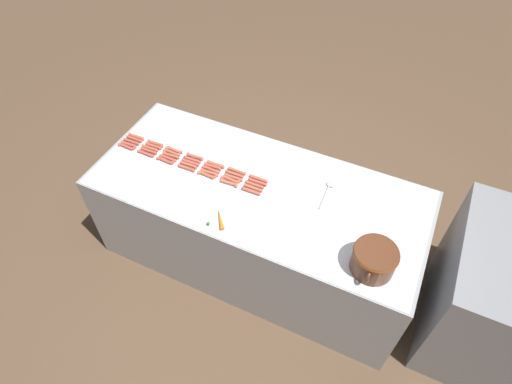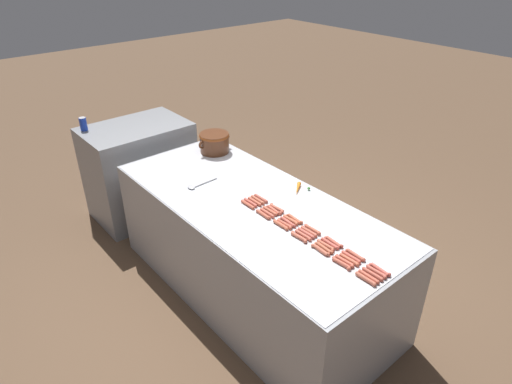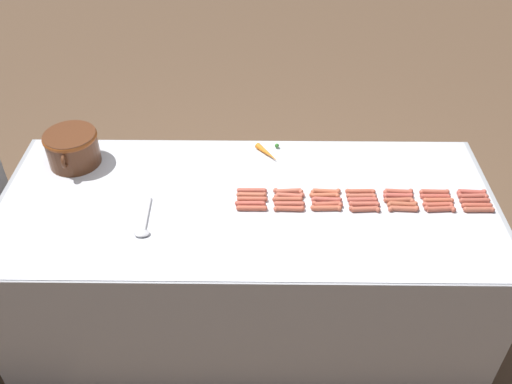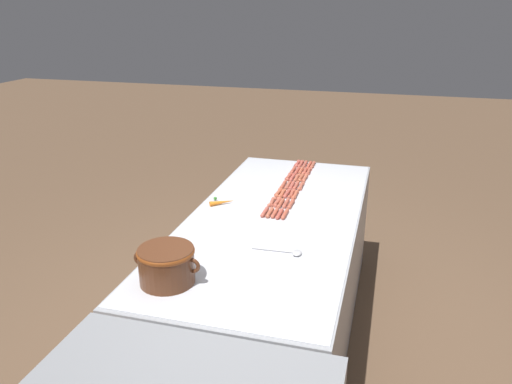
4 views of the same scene
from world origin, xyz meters
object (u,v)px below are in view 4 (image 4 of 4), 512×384
Objects in this scene: hot_dog_0 at (313,165)px; hot_dog_11 at (292,194)px; hot_dog_28 at (298,163)px; hot_dog_25 at (282,193)px; hot_dog_16 at (297,178)px; hot_dog_20 at (275,213)px; hot_dog_12 at (286,203)px; hot_dog_32 at (278,193)px; hot_dog_2 at (305,178)px; hot_dog_7 at (309,164)px; hot_dog_34 at (265,212)px; hot_dog_6 at (285,214)px; hot_dog_15 at (301,170)px; hot_dog_30 at (288,177)px; carrot at (222,202)px; hot_dog_18 at (287,193)px; hot_dog_4 at (295,195)px; bean_pot at (166,263)px; hot_dog_17 at (292,185)px; hot_dog_1 at (309,171)px; hot_dog_27 at (270,212)px; hot_dog_29 at (293,170)px; hot_dog_5 at (291,204)px; hot_dog_13 at (280,214)px; serving_spoon at (289,252)px; hot_dog_9 at (301,178)px; hot_dog_31 at (283,185)px; hot_dog_23 at (292,177)px; hot_dog_26 at (277,202)px; hot_dog_33 at (272,202)px; hot_dog_14 at (305,164)px; hot_dog_19 at (281,203)px; hot_dog_22 at (297,170)px; hot_dog_21 at (301,164)px; hot_dog_10 at (296,186)px; hot_dog_3 at (301,186)px; hot_dog_24 at (288,185)px; hot_dog_8 at (305,171)px.

hot_dog_11 is (0.03, 0.69, 0.00)m from hot_dog_0.
hot_dog_25 is at bearing 92.58° from hot_dog_28.
hot_dog_20 is (0.00, 0.69, 0.00)m from hot_dog_16.
hot_dog_12 and hot_dog_32 have the same top height.
hot_dog_20 is at bearing 85.09° from hot_dog_2.
hot_dog_11 and hot_dog_16 have the same top height.
hot_dog_20 is at bearing 79.62° from hot_dog_12.
hot_dog_7 is at bearing -91.88° from hot_dog_20.
hot_dog_34 is at bearing 61.41° from hot_dog_12.
hot_dog_15 is (0.06, -0.88, 0.00)m from hot_dog_6.
carrot is at bearing 63.58° from hot_dog_30.
hot_dog_4 is at bearing 173.28° from hot_dog_18.
hot_dog_17 is at bearing -101.89° from bean_pot.
hot_dog_4 is 1.00× the size of hot_dog_30.
hot_dog_27 is at bearing 83.92° from hot_dog_1.
hot_dog_29 is (0.03, -0.87, 0.00)m from hot_dog_27.
hot_dog_32 is at bearing -54.89° from hot_dog_5.
hot_dog_13 reaches higher than serving_spoon.
hot_dog_9 is 0.20m from hot_dog_31.
hot_dog_29 is (0.13, -0.70, 0.00)m from hot_dog_5.
hot_dog_26 is (-0.01, 0.52, 0.00)m from hot_dog_23.
hot_dog_25 is 0.17m from hot_dog_33.
hot_dog_32 is at bearing 84.80° from hot_dog_14.
hot_dog_6 and hot_dog_13 have the same top height.
hot_dog_1 is 0.44× the size of bean_pot.
hot_dog_7 is 1.05m from hot_dog_34.
hot_dog_2 is 0.35m from hot_dog_14.
hot_dog_11 and hot_dog_19 have the same top height.
hot_dog_2 and hot_dog_7 have the same top height.
hot_dog_17 is 0.35m from hot_dog_22.
hot_dog_16 and hot_dog_21 have the same top height.
hot_dog_25 is at bearing 86.56° from hot_dog_15.
hot_dog_31 is at bearing -80.13° from hot_dog_19.
hot_dog_14 is 1.00× the size of hot_dog_22.
hot_dog_18 is at bearing 79.98° from hot_dog_10.
hot_dog_29 is 0.87m from hot_dog_34.
hot_dog_13 is 1.00× the size of hot_dog_32.
hot_dog_23 is at bearing 79.10° from hot_dog_7.
bean_pot is 1.24× the size of serving_spoon.
hot_dog_14 is at bearing -100.73° from hot_dog_30.
hot_dog_24 is at bearing 1.17° from hot_dog_3.
hot_dog_15 is 0.87m from hot_dog_20.
hot_dog_16 is at bearing 21.01° from hot_dog_9.
hot_dog_8 is 1.00× the size of hot_dog_9.
hot_dog_23 is at bearing 99.47° from hot_dog_29.
hot_dog_4 and hot_dog_12 have the same top height.
hot_dog_34 is at bearing -0.92° from hot_dog_27.
hot_dog_5 is at bearing 90.37° from hot_dog_1.
bean_pot is at bearing 79.32° from hot_dog_16.
hot_dog_8 is (0.03, -0.69, 0.00)m from hot_dog_5.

